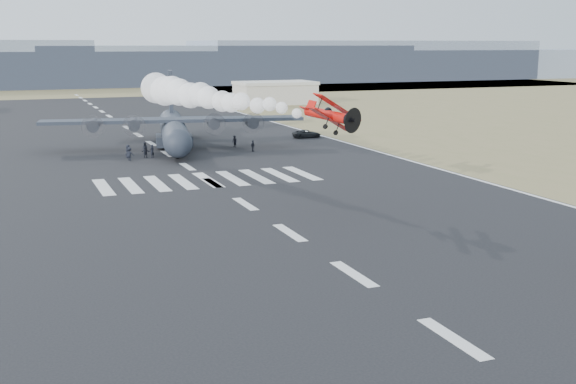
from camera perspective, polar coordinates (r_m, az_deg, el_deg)
ground at (r=40.87m, az=12.93°, el=-11.20°), size 500.00×500.00×0.00m
scrub_far at (r=262.19m, az=-16.92°, el=7.71°), size 500.00×80.00×0.00m
runway_markings at (r=94.70m, az=-7.95°, el=2.00°), size 60.00×260.00×0.01m
ridge_seg_d at (r=291.77m, az=-17.51°, el=9.30°), size 150.00×50.00×13.00m
ridge_seg_e at (r=303.60m, az=-5.03°, el=10.04°), size 150.00×50.00×15.00m
ridge_seg_f at (r=328.13m, az=6.09°, el=10.31°), size 150.00×50.00×17.00m
ridge_seg_g at (r=362.86m, az=15.35°, el=9.77°), size 150.00×50.00×13.00m
hangar_right at (r=193.53m, az=-1.02°, el=7.88°), size 20.50×12.50×5.90m
aerobatic_biplane at (r=68.46m, az=3.38°, el=6.11°), size 6.25×6.26×4.23m
smoke_trail at (r=95.48m, az=-8.44°, el=7.74°), size 10.57×38.21×4.25m
transport_aircraft at (r=112.56m, az=-9.01°, el=4.99°), size 39.21×32.12×11.35m
support_vehicle at (r=123.06m, az=1.50°, el=4.63°), size 4.87×2.33×1.34m
crew_a at (r=107.93m, az=-8.79°, el=3.66°), size 0.77×0.66×1.89m
crew_b at (r=111.79m, az=-4.24°, el=4.01°), size 0.81×1.00×1.79m
crew_c at (r=100.96m, az=-12.41°, el=2.96°), size 1.30×1.03×1.82m
crew_d at (r=107.22m, az=-2.80°, el=3.66°), size 1.05×1.02×1.66m
crew_e at (r=103.24m, az=-12.53°, el=3.15°), size 1.05×1.04×1.87m
crew_f at (r=103.13m, az=-11.18°, el=3.12°), size 1.44×1.29×1.58m
crew_g at (r=102.90m, az=-10.68°, el=3.19°), size 0.87×0.85×1.85m
crew_h at (r=106.40m, az=-11.23°, el=3.41°), size 0.93×0.97×1.72m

